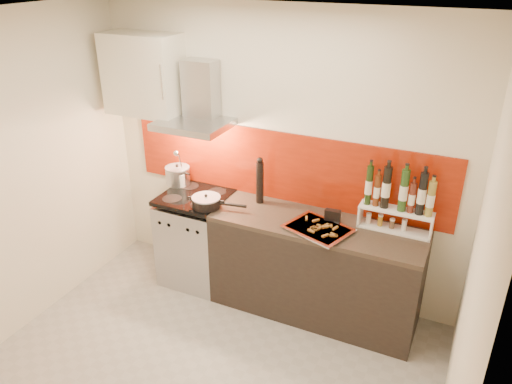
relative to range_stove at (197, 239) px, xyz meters
The scene contains 17 objects.
floor 1.37m from the range_stove, 57.42° to the right, with size 3.40×3.40×0.00m, color #9E9991.
ceiling 2.52m from the range_stove, 57.42° to the right, with size 3.40×2.80×0.02m, color white.
back_wall 1.15m from the range_stove, 23.53° to the left, with size 3.40×0.02×2.60m, color silver.
left_wall 1.71m from the range_stove, 132.40° to the right, with size 0.02×2.80×2.60m, color silver.
right_wall 2.77m from the range_stove, 24.53° to the right, with size 0.02×2.80×2.60m, color silver.
backsplash 1.12m from the range_stove, 21.33° to the left, with size 3.00×0.02×0.64m, color maroon.
range_stove is the anchor object (origin of this frame).
counter 1.20m from the range_stove, ahead, with size 1.80×0.60×0.90m.
range_hood 1.31m from the range_stove, 90.00° to the left, with size 0.62×0.50×0.61m.
upper_cabinet 1.61m from the range_stove, 166.72° to the left, with size 0.70×0.35×0.72m, color white.
stock_pot 0.64m from the range_stove, 150.25° to the left, with size 0.24×0.24×0.20m.
saute_pan 0.58m from the range_stove, 32.73° to the right, with size 0.50×0.26×0.12m.
utensil_jar 0.63m from the range_stove, 153.55° to the left, with size 0.08×0.13×0.40m.
pepper_mill 0.91m from the range_stove, 14.16° to the left, with size 0.07×0.07×0.44m.
step_shelf 1.95m from the range_stove, ahead, with size 0.59×0.16×0.54m.
caddy_box 1.41m from the range_stove, ahead, with size 0.13×0.06×0.11m, color black.
baking_tray 1.34m from the range_stove, ahead, with size 0.60×0.52×0.03m.
Camera 1 is at (1.58, -2.42, 2.93)m, focal length 35.00 mm.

